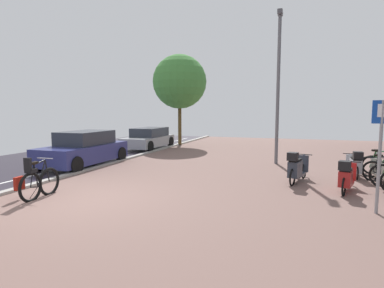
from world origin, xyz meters
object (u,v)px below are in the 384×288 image
Objects in this scene: bicycle_rack_03 at (384,172)px; bicycle_rack_04 at (381,168)px; parking_sign at (380,144)px; scooter_mid at (355,165)px; bicycle_rack_05 at (382,165)px; scooter_extra at (297,168)px; bicycle_foreground at (38,182)px; street_tree at (180,82)px; lamp_post at (278,81)px; parked_car_near at (84,149)px; parked_car_far at (149,138)px; scooter_near at (347,177)px.

bicycle_rack_03 is 0.70m from bicycle_rack_04.
bicycle_rack_04 is at bearing 77.02° from parking_sign.
bicycle_rack_03 is 0.98m from scooter_mid.
bicycle_rack_05 is (0.27, 1.40, 0.00)m from bicycle_rack_03.
bicycle_foreground is at bearing -148.12° from scooter_extra.
bicycle_rack_03 is 0.20× the size of street_tree.
scooter_extra is at bearing -76.40° from lamp_post.
parked_car_near is at bearing -174.53° from bicycle_rack_04.
parked_car_far is (-0.10, 6.13, -0.06)m from parked_car_near.
street_tree is (-1.04, 13.00, 3.71)m from bicycle_foreground.
bicycle_foreground is 0.58× the size of parking_sign.
parked_car_far is at bearing 158.93° from bicycle_rack_05.
lamp_post is at bearing -22.14° from parked_car_far.
bicycle_rack_03 is at bearing 28.53° from bicycle_foreground.
scooter_mid is 4.59m from lamp_post.
scooter_near reaches higher than bicycle_rack_05.
scooter_mid is 11.56m from parked_car_far.
parked_car_near is (-10.26, -1.00, 0.24)m from scooter_mid.
street_tree is (-10.07, 7.43, 3.75)m from bicycle_rack_04.
street_tree is at bearing 140.87° from bicycle_rack_03.
parking_sign is at bearing -102.98° from bicycle_rack_04.
bicycle_rack_03 is 12.50m from parked_car_far.
parked_car_far reaches higher than bicycle_rack_05.
street_tree is (-10.26, 6.73, 3.77)m from bicycle_rack_05.
scooter_near is (-1.28, -1.69, 0.10)m from bicycle_rack_03.
bicycle_rack_05 is (0.20, 0.70, -0.02)m from bicycle_rack_04.
bicycle_rack_04 is 0.52× the size of parking_sign.
parking_sign is (10.10, -3.08, 0.87)m from parked_car_near.
lamp_post reaches higher than bicycle_foreground.
scooter_near is at bearing -30.62° from scooter_extra.
scooter_mid is at bearing -38.92° from street_tree.
street_tree reaches higher than parking_sign.
bicycle_rack_04 is at bearing 3.93° from scooter_mid.
parked_car_far is 0.67× the size of street_tree.
street_tree is (-9.11, 11.58, 2.58)m from parking_sign.
bicycle_rack_03 is 3.75m from parking_sign.
bicycle_rack_03 is at bearing 1.86° from parked_car_near.
bicycle_foreground is at bearing -65.77° from parked_car_near.
street_tree is at bearing 141.08° from scooter_mid.
bicycle_rack_05 reaches higher than scooter_mid.
parked_car_far is at bearing -114.78° from street_tree.
bicycle_rack_04 is at bearing 31.69° from bicycle_foreground.
street_tree is at bearing 129.28° from scooter_extra.
lamp_post is (-3.46, 2.67, 3.16)m from bicycle_rack_03.
parked_car_far reaches higher than bicycle_rack_04.
scooter_extra is (-1.87, -1.56, 0.04)m from scooter_mid.
parked_car_far is 1.59× the size of parking_sign.
lamp_post is at bearing 161.17° from bicycle_rack_05.
scooter_extra is 0.47× the size of parked_car_far.
lamp_post is (7.52, 3.03, 2.83)m from parked_car_near.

